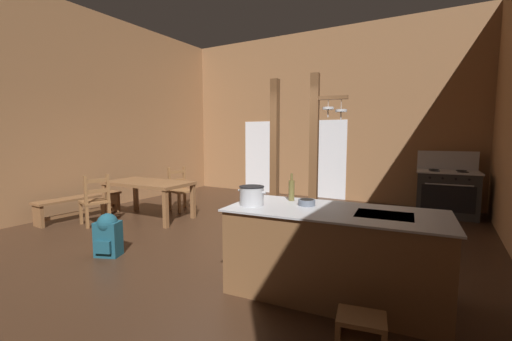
{
  "coord_description": "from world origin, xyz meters",
  "views": [
    {
      "loc": [
        2.93,
        -3.97,
        1.65
      ],
      "look_at": [
        0.24,
        0.73,
        1.07
      ],
      "focal_mm": 22.99,
      "sensor_mm": 36.0,
      "label": 1
    }
  ],
  "objects_px": {
    "step_stool": "(361,331)",
    "ladderback_chair_by_post": "(95,201)",
    "mixing_bowl_on_counter": "(307,202)",
    "kitchen_island": "(333,253)",
    "backpack": "(108,234)",
    "ladderback_chair_near_window": "(180,190)",
    "bench_along_left_wall": "(80,203)",
    "dining_table": "(149,186)",
    "stockpot_on_counter": "(252,196)",
    "bottle_tall_on_counter": "(292,190)",
    "stove_range": "(447,193)"
  },
  "relations": [
    {
      "from": "ladderback_chair_near_window",
      "to": "ladderback_chair_by_post",
      "type": "height_order",
      "value": "same"
    },
    {
      "from": "ladderback_chair_by_post",
      "to": "bottle_tall_on_counter",
      "type": "distance_m",
      "value": 4.06
    },
    {
      "from": "kitchen_island",
      "to": "backpack",
      "type": "distance_m",
      "value": 3.04
    },
    {
      "from": "ladderback_chair_by_post",
      "to": "bottle_tall_on_counter",
      "type": "bearing_deg",
      "value": -3.21
    },
    {
      "from": "dining_table",
      "to": "ladderback_chair_near_window",
      "type": "relative_size",
      "value": 1.83
    },
    {
      "from": "bench_along_left_wall",
      "to": "mixing_bowl_on_counter",
      "type": "xyz_separation_m",
      "value": [
        5.0,
        -0.54,
        0.62
      ]
    },
    {
      "from": "step_stool",
      "to": "ladderback_chair_near_window",
      "type": "distance_m",
      "value": 5.45
    },
    {
      "from": "ladderback_chair_by_post",
      "to": "stockpot_on_counter",
      "type": "xyz_separation_m",
      "value": [
        3.74,
        -0.66,
        0.55
      ]
    },
    {
      "from": "bench_along_left_wall",
      "to": "mixing_bowl_on_counter",
      "type": "distance_m",
      "value": 5.07
    },
    {
      "from": "stove_range",
      "to": "bench_along_left_wall",
      "type": "distance_m",
      "value": 7.45
    },
    {
      "from": "ladderback_chair_near_window",
      "to": "backpack",
      "type": "height_order",
      "value": "ladderback_chair_near_window"
    },
    {
      "from": "bench_along_left_wall",
      "to": "backpack",
      "type": "bearing_deg",
      "value": -24.42
    },
    {
      "from": "dining_table",
      "to": "ladderback_chair_by_post",
      "type": "distance_m",
      "value": 0.99
    },
    {
      "from": "backpack",
      "to": "ladderback_chair_near_window",
      "type": "bearing_deg",
      "value": 112.66
    },
    {
      "from": "step_stool",
      "to": "dining_table",
      "type": "relative_size",
      "value": 0.23
    },
    {
      "from": "bench_along_left_wall",
      "to": "stockpot_on_counter",
      "type": "height_order",
      "value": "stockpot_on_counter"
    },
    {
      "from": "ladderback_chair_by_post",
      "to": "mixing_bowl_on_counter",
      "type": "relative_size",
      "value": 5.17
    },
    {
      "from": "step_stool",
      "to": "bottle_tall_on_counter",
      "type": "bearing_deg",
      "value": 135.02
    },
    {
      "from": "ladderback_chair_by_post",
      "to": "bottle_tall_on_counter",
      "type": "relative_size",
      "value": 2.99
    },
    {
      "from": "step_stool",
      "to": "ladderback_chair_by_post",
      "type": "bearing_deg",
      "value": 166.02
    },
    {
      "from": "ladderback_chair_near_window",
      "to": "backpack",
      "type": "relative_size",
      "value": 1.59
    },
    {
      "from": "mixing_bowl_on_counter",
      "to": "bottle_tall_on_counter",
      "type": "bearing_deg",
      "value": 147.72
    },
    {
      "from": "bench_along_left_wall",
      "to": "stockpot_on_counter",
      "type": "bearing_deg",
      "value": -10.4
    },
    {
      "from": "stockpot_on_counter",
      "to": "mixing_bowl_on_counter",
      "type": "bearing_deg",
      "value": 28.31
    },
    {
      "from": "ladderback_chair_by_post",
      "to": "dining_table",
      "type": "bearing_deg",
      "value": 61.77
    },
    {
      "from": "ladderback_chair_near_window",
      "to": "bench_along_left_wall",
      "type": "bearing_deg",
      "value": -128.13
    },
    {
      "from": "kitchen_island",
      "to": "stove_range",
      "type": "distance_m",
      "value": 4.61
    },
    {
      "from": "step_stool",
      "to": "ladderback_chair_near_window",
      "type": "relative_size",
      "value": 0.43
    },
    {
      "from": "ladderback_chair_near_window",
      "to": "stockpot_on_counter",
      "type": "distance_m",
      "value": 4.07
    },
    {
      "from": "ladderback_chair_by_post",
      "to": "stockpot_on_counter",
      "type": "height_order",
      "value": "stockpot_on_counter"
    },
    {
      "from": "step_stool",
      "to": "ladderback_chair_by_post",
      "type": "relative_size",
      "value": 0.43
    },
    {
      "from": "backpack",
      "to": "stove_range",
      "type": "bearing_deg",
      "value": 50.76
    },
    {
      "from": "dining_table",
      "to": "stockpot_on_counter",
      "type": "height_order",
      "value": "stockpot_on_counter"
    },
    {
      "from": "bench_along_left_wall",
      "to": "backpack",
      "type": "height_order",
      "value": "backpack"
    },
    {
      "from": "bench_along_left_wall",
      "to": "bottle_tall_on_counter",
      "type": "relative_size",
      "value": 5.25
    },
    {
      "from": "ladderback_chair_near_window",
      "to": "mixing_bowl_on_counter",
      "type": "xyz_separation_m",
      "value": [
        3.77,
        -2.1,
        0.48
      ]
    },
    {
      "from": "stockpot_on_counter",
      "to": "mixing_bowl_on_counter",
      "type": "xyz_separation_m",
      "value": [
        0.52,
        0.28,
        -0.07
      ]
    },
    {
      "from": "bench_along_left_wall",
      "to": "stockpot_on_counter",
      "type": "distance_m",
      "value": 4.6
    },
    {
      "from": "kitchen_island",
      "to": "backpack",
      "type": "height_order",
      "value": "kitchen_island"
    },
    {
      "from": "dining_table",
      "to": "ladderback_chair_by_post",
      "type": "height_order",
      "value": "ladderback_chair_by_post"
    },
    {
      "from": "ladderback_chair_by_post",
      "to": "bench_along_left_wall",
      "type": "height_order",
      "value": "ladderback_chair_by_post"
    },
    {
      "from": "kitchen_island",
      "to": "backpack",
      "type": "xyz_separation_m",
      "value": [
        -3.0,
        -0.45,
        -0.14
      ]
    },
    {
      "from": "kitchen_island",
      "to": "mixing_bowl_on_counter",
      "type": "xyz_separation_m",
      "value": [
        -0.32,
        0.07,
        0.48
      ]
    },
    {
      "from": "bench_along_left_wall",
      "to": "backpack",
      "type": "relative_size",
      "value": 2.79
    },
    {
      "from": "stockpot_on_counter",
      "to": "bench_along_left_wall",
      "type": "bearing_deg",
      "value": 169.6
    },
    {
      "from": "step_stool",
      "to": "dining_table",
      "type": "xyz_separation_m",
      "value": [
        -4.59,
        2.11,
        0.47
      ]
    },
    {
      "from": "backpack",
      "to": "stockpot_on_counter",
      "type": "distance_m",
      "value": 2.27
    },
    {
      "from": "stove_range",
      "to": "dining_table",
      "type": "distance_m",
      "value": 6.07
    },
    {
      "from": "dining_table",
      "to": "ladderback_chair_by_post",
      "type": "bearing_deg",
      "value": -118.23
    },
    {
      "from": "stove_range",
      "to": "mixing_bowl_on_counter",
      "type": "height_order",
      "value": "stove_range"
    }
  ]
}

